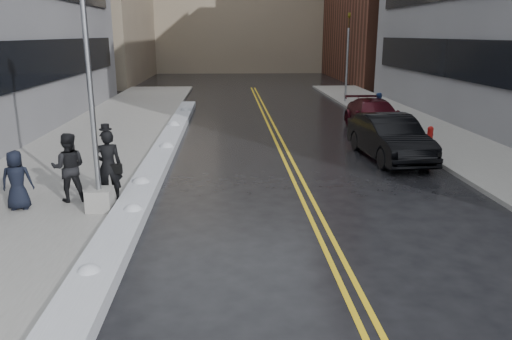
{
  "coord_description": "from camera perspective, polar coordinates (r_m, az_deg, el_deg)",
  "views": [
    {
      "loc": [
        0.18,
        -10.95,
        4.76
      ],
      "look_at": [
        0.9,
        1.67,
        1.3
      ],
      "focal_mm": 35.0,
      "sensor_mm": 36.0,
      "label": 1
    }
  ],
  "objects": [
    {
      "name": "snow_ridge",
      "position": [
        19.68,
        -10.84,
        1.54
      ],
      "size": [
        0.9,
        30.0,
        0.34
      ],
      "primitive_type": "cube",
      "color": "silver",
      "rests_on": "ground"
    },
    {
      "name": "sidewalk_east",
      "position": [
        23.61,
        21.43,
        2.79
      ],
      "size": [
        4.0,
        50.0,
        0.15
      ],
      "primitive_type": "cube",
      "color": "gray",
      "rests_on": "ground"
    },
    {
      "name": "car_black",
      "position": [
        20.11,
        15.03,
        3.6
      ],
      "size": [
        2.19,
        5.35,
        1.72
      ],
      "primitive_type": "imported",
      "rotation": [
        0.0,
        0.0,
        0.07
      ],
      "color": "black",
      "rests_on": "ground"
    },
    {
      "name": "lane_line_left",
      "position": [
        21.59,
        2.6,
        2.56
      ],
      "size": [
        0.12,
        50.0,
        0.01
      ],
      "primitive_type": "cube",
      "color": "gold",
      "rests_on": "ground"
    },
    {
      "name": "lamppost",
      "position": [
        13.59,
        -18.11,
        5.12
      ],
      "size": [
        0.65,
        0.65,
        7.62
      ],
      "color": "gray",
      "rests_on": "sidewalk_west"
    },
    {
      "name": "lane_line_right",
      "position": [
        21.63,
        3.39,
        2.57
      ],
      "size": [
        0.12,
        50.0,
        0.01
      ],
      "primitive_type": "cube",
      "color": "gold",
      "rests_on": "ground"
    },
    {
      "name": "pedestrian_fedora",
      "position": [
        14.6,
        -16.53,
        0.46
      ],
      "size": [
        0.86,
        0.7,
        2.06
      ],
      "primitive_type": "imported",
      "rotation": [
        0.0,
        0.0,
        3.45
      ],
      "color": "black",
      "rests_on": "sidewalk_west"
    },
    {
      "name": "ground",
      "position": [
        11.94,
        -3.89,
        -8.22
      ],
      "size": [
        160.0,
        160.0,
        0.0
      ],
      "primitive_type": "plane",
      "color": "black",
      "rests_on": "ground"
    },
    {
      "name": "car_maroon",
      "position": [
        25.79,
        13.36,
        6.03
      ],
      "size": [
        2.32,
        5.48,
        1.58
      ],
      "primitive_type": "imported",
      "rotation": [
        0.0,
        0.0,
        -0.02
      ],
      "color": "#370811",
      "rests_on": "ground"
    },
    {
      "name": "traffic_signal",
      "position": [
        35.95,
        10.4,
        12.89
      ],
      "size": [
        0.16,
        0.2,
        6.0
      ],
      "color": "gray",
      "rests_on": "sidewalk_east"
    },
    {
      "name": "sidewalk_west",
      "position": [
        22.27,
        -18.63,
        2.35
      ],
      "size": [
        5.5,
        50.0,
        0.15
      ],
      "primitive_type": "cube",
      "color": "gray",
      "rests_on": "ground"
    },
    {
      "name": "pedestrian_c",
      "position": [
        14.84,
        -25.66,
        -1.05
      ],
      "size": [
        0.86,
        0.63,
        1.63
      ],
      "primitive_type": "imported",
      "rotation": [
        0.0,
        0.0,
        3.29
      ],
      "color": "black",
      "rests_on": "sidewalk_west"
    },
    {
      "name": "fire_hydrant",
      "position": [
        23.12,
        19.29,
        3.94
      ],
      "size": [
        0.26,
        0.26,
        0.73
      ],
      "color": "maroon",
      "rests_on": "sidewalk_east"
    },
    {
      "name": "pedestrian_b",
      "position": [
        14.98,
        -20.61,
        0.29
      ],
      "size": [
        1.06,
        0.88,
        1.96
      ],
      "primitive_type": "imported",
      "rotation": [
        0.0,
        0.0,
        3.29
      ],
      "color": "black",
      "rests_on": "sidewalk_west"
    },
    {
      "name": "pedestrian_east",
      "position": [
        27.67,
        13.73,
        6.94
      ],
      "size": [
        0.97,
        0.91,
        1.58
      ],
      "primitive_type": "imported",
      "rotation": [
        0.0,
        0.0,
        3.67
      ],
      "color": "navy",
      "rests_on": "sidewalk_east"
    }
  ]
}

